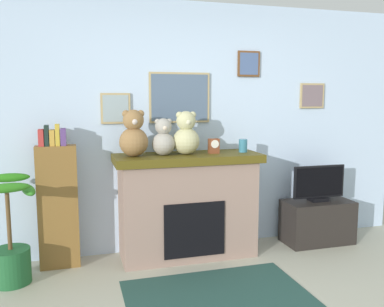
% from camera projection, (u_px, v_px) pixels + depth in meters
% --- Properties ---
extents(back_wall, '(5.20, 0.15, 2.60)m').
position_uv_depth(back_wall, '(184.00, 127.00, 4.41)').
color(back_wall, silver).
rests_on(back_wall, ground_plane).
extents(fireplace, '(1.47, 0.57, 1.06)m').
position_uv_depth(fireplace, '(188.00, 205.00, 4.20)').
color(fireplace, gray).
rests_on(fireplace, ground_plane).
extents(bookshelf, '(0.37, 0.16, 1.38)m').
position_uv_depth(bookshelf, '(58.00, 202.00, 3.90)').
color(bookshelf, brown).
rests_on(bookshelf, ground_plane).
extents(potted_plant, '(0.51, 0.51, 0.95)m').
position_uv_depth(potted_plant, '(10.00, 245.00, 3.58)').
color(potted_plant, '#1E592D').
rests_on(potted_plant, ground_plane).
extents(tv_stand, '(0.76, 0.40, 0.48)m').
position_uv_depth(tv_stand, '(317.00, 222.00, 4.62)').
color(tv_stand, black).
rests_on(tv_stand, ground_plane).
extents(television, '(0.61, 0.14, 0.40)m').
position_uv_depth(television, '(319.00, 184.00, 4.56)').
color(television, black).
rests_on(television, tv_stand).
extents(area_rug, '(1.51, 0.99, 0.01)m').
position_uv_depth(area_rug, '(218.00, 296.00, 3.38)').
color(area_rug, '#254841').
rests_on(area_rug, ground_plane).
extents(candle_jar, '(0.09, 0.09, 0.13)m').
position_uv_depth(candle_jar, '(243.00, 146.00, 4.27)').
color(candle_jar, teal).
rests_on(candle_jar, fireplace).
extents(mantel_clock, '(0.10, 0.08, 0.15)m').
position_uv_depth(mantel_clock, '(214.00, 146.00, 4.18)').
color(mantel_clock, brown).
rests_on(mantel_clock, fireplace).
extents(teddy_bear_brown, '(0.28, 0.28, 0.45)m').
position_uv_depth(teddy_bear_brown, '(134.00, 135.00, 3.94)').
color(teddy_bear_brown, olive).
rests_on(teddy_bear_brown, fireplace).
extents(teddy_bear_tan, '(0.23, 0.23, 0.36)m').
position_uv_depth(teddy_bear_tan, '(163.00, 139.00, 4.02)').
color(teddy_bear_tan, '#A09B91').
rests_on(teddy_bear_tan, fireplace).
extents(teddy_bear_grey, '(0.27, 0.27, 0.43)m').
position_uv_depth(teddy_bear_grey, '(186.00, 135.00, 4.08)').
color(teddy_bear_grey, '#BDB986').
rests_on(teddy_bear_grey, fireplace).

